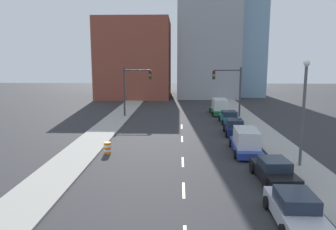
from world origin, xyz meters
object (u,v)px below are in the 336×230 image
sedan_black (274,171)px  sedan_navy (234,127)px  traffic_barrel (107,148)px  street_lamp (304,106)px  traffic_signal_right (233,86)px  sedan_silver (295,209)px  sedan_teal (229,118)px  box_truck_blue (246,142)px  traffic_signal_left (132,85)px  box_truck_green (219,107)px

sedan_black → sedan_navy: sedan_navy is taller
traffic_barrel → street_lamp: 15.23m
traffic_signal_right → traffic_barrel: bearing=-126.2°
sedan_silver → sedan_teal: 24.57m
traffic_barrel → box_truck_blue: bearing=2.9°
box_truck_blue → sedan_navy: box_truck_blue is taller
traffic_signal_left → traffic_barrel: (0.50, -17.43, -3.74)m
traffic_signal_left → sedan_navy: traffic_signal_left is taller
traffic_signal_left → street_lamp: 25.14m
box_truck_blue → street_lamp: bearing=-44.3°
traffic_signal_right → traffic_barrel: size_ratio=6.94×
sedan_silver → sedan_navy: bearing=90.5°
box_truck_blue → traffic_signal_left: bearing=127.5°
traffic_signal_right → sedan_teal: size_ratio=1.51×
traffic_signal_right → box_truck_blue: bearing=-95.0°
sedan_silver → sedan_black: bearing=85.4°
box_truck_green → box_truck_blue: bearing=-91.4°
box_truck_blue → sedan_teal: 12.96m
traffic_signal_left → traffic_signal_right: 13.26m
traffic_signal_left → box_truck_blue: bearing=-55.1°
traffic_signal_left → sedan_teal: 13.42m
sedan_black → box_truck_blue: size_ratio=0.82×
sedan_black → sedan_teal: size_ratio=1.07×
traffic_signal_right → sedan_navy: (-1.27, -9.92, -3.51)m
traffic_barrel → sedan_navy: bearing=33.2°
traffic_signal_left → street_lamp: street_lamp is taller
sedan_silver → traffic_signal_right: bearing=88.2°
box_truck_green → traffic_barrel: bearing=-121.1°
sedan_navy → box_truck_blue: bearing=-89.0°
traffic_signal_left → sedan_black: bearing=-61.9°
traffic_barrel → sedan_black: sedan_black is taller
traffic_signal_left → sedan_black: 26.34m
traffic_barrel → box_truck_green: (11.41, 19.69, 0.55)m
box_truck_blue → box_truck_green: box_truck_green is taller
street_lamp → box_truck_blue: size_ratio=1.32×
sedan_teal → traffic_barrel: bearing=-132.5°
traffic_signal_right → traffic_signal_left: bearing=180.0°
traffic_signal_left → traffic_signal_right: bearing=0.0°
traffic_signal_left → traffic_signal_right: same height
box_truck_blue → sedan_teal: (0.56, 12.94, -0.30)m
street_lamp → sedan_silver: 9.60m
traffic_signal_left → sedan_silver: 31.01m
sedan_black → sedan_navy: 13.09m
sedan_black → box_truck_blue: (-0.53, 6.15, 0.31)m
sedan_silver → sedan_teal: (0.59, 24.57, -0.02)m
sedan_navy → sedan_black: bearing=-85.9°
traffic_signal_right → street_lamp: 20.30m
traffic_signal_right → sedan_teal: (-0.92, -3.91, -3.55)m
street_lamp → sedan_teal: bearing=99.0°
traffic_signal_right → box_truck_blue: size_ratio=1.16×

